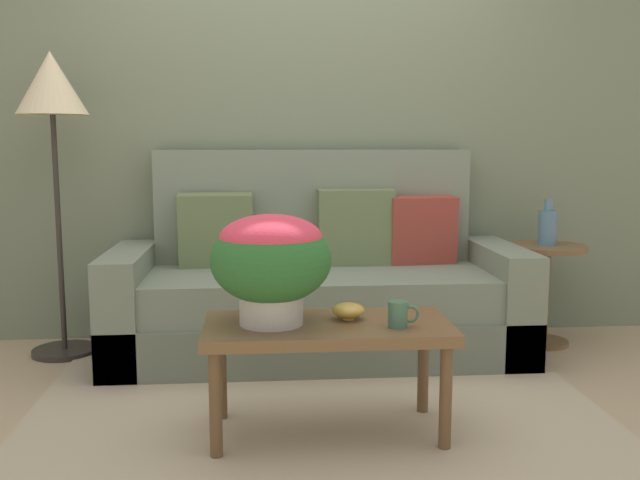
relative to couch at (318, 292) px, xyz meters
name	(u,v)px	position (x,y,z in m)	size (l,w,h in m)	color
ground_plane	(315,403)	(-0.08, -0.79, -0.35)	(14.00, 14.00, 0.00)	tan
wall_back	(299,99)	(-0.08, 0.46, 1.09)	(6.40, 0.12, 2.88)	slate
area_rug	(314,398)	(-0.08, -0.73, -0.34)	(2.53, 1.83, 0.01)	tan
couch	(318,292)	(0.00, 0.00, 0.00)	(2.26, 0.86, 1.14)	#626B59
coffee_table	(328,337)	(-0.05, -1.13, 0.06)	(0.99, 0.49, 0.47)	brown
side_table	(545,276)	(1.34, 0.05, 0.06)	(0.45, 0.45, 0.59)	brown
floor_lamp	(52,106)	(-1.42, 0.09, 1.02)	(0.38, 0.38, 1.66)	#2D2823
potted_plant	(271,258)	(-0.28, -1.13, 0.39)	(0.48, 0.48, 0.44)	#B7B2A8
coffee_mug	(399,314)	(0.22, -1.23, 0.17)	(0.12, 0.08, 0.10)	#3D664C
snack_bowl	(348,310)	(0.04, -1.09, 0.16)	(0.13, 0.13, 0.07)	gold
table_vase	(547,227)	(1.33, 0.04, 0.35)	(0.11, 0.11, 0.27)	slate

